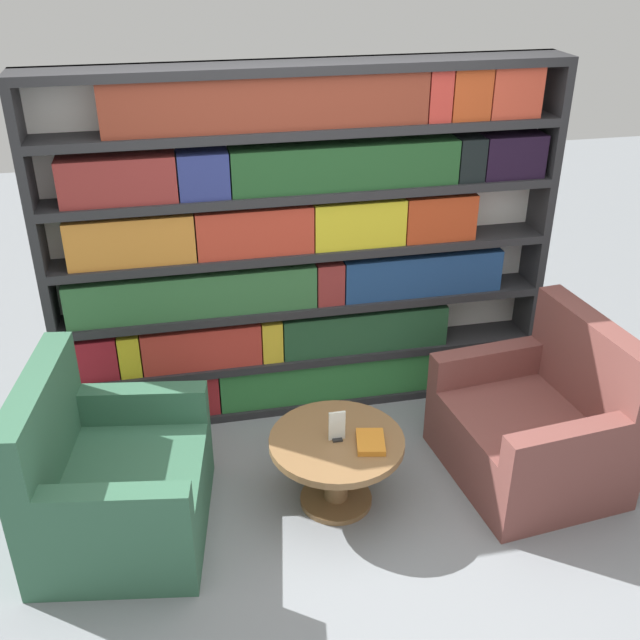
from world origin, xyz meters
TOP-DOWN VIEW (x-y plane):
  - ground_plane at (0.00, 0.00)m, footprint 14.00×14.00m
  - bookshelf at (-0.03, 1.33)m, footprint 2.99×0.30m
  - armchair_left at (-1.18, 0.36)m, footprint 0.95×1.05m
  - armchair_right at (1.12, 0.36)m, footprint 0.90×1.01m
  - coffee_table at (-0.03, 0.33)m, footprint 0.71×0.71m
  - table_sign at (-0.03, 0.33)m, footprint 0.09×0.06m
  - stray_book at (0.13, 0.25)m, footprint 0.18×0.22m

SIDE VIEW (x-z plane):
  - ground_plane at x=0.00m, z-range 0.00..0.00m
  - coffee_table at x=-0.03m, z-range 0.09..0.51m
  - armchair_left at x=-1.18m, z-range -0.16..0.76m
  - armchair_right at x=1.12m, z-range -0.16..0.76m
  - stray_book at x=0.13m, z-range 0.42..0.45m
  - table_sign at x=-0.03m, z-range 0.40..0.57m
  - bookshelf at x=-0.03m, z-range -0.01..2.12m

